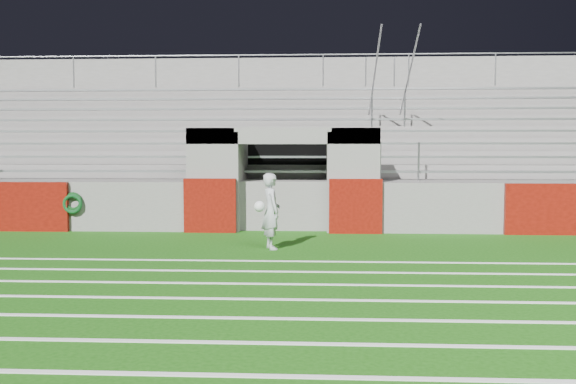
{
  "coord_description": "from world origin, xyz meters",
  "views": [
    {
      "loc": [
        0.97,
        -12.78,
        2.12
      ],
      "look_at": [
        0.2,
        1.8,
        1.1
      ],
      "focal_mm": 40.0,
      "sensor_mm": 36.0,
      "label": 1
    }
  ],
  "objects": [
    {
      "name": "ground",
      "position": [
        0.0,
        0.0,
        0.0
      ],
      "size": [
        90.0,
        90.0,
        0.0
      ],
      "primitive_type": "plane",
      "color": "#164B0C",
      "rests_on": "ground"
    },
    {
      "name": "field_markings",
      "position": [
        0.0,
        -5.0,
        0.01
      ],
      "size": [
        28.0,
        8.09,
        0.01
      ],
      "color": "white",
      "rests_on": "ground"
    },
    {
      "name": "stadium_structure",
      "position": [
        0.0,
        7.97,
        1.49
      ],
      "size": [
        26.0,
        8.48,
        5.42
      ],
      "color": "slate",
      "rests_on": "ground"
    },
    {
      "name": "hose_coil",
      "position": [
        -5.27,
        2.92,
        0.73
      ],
      "size": [
        0.51,
        0.14,
        0.55
      ],
      "color": "#0B3811",
      "rests_on": "ground"
    },
    {
      "name": "goalkeeper_with_ball",
      "position": [
        -0.09,
        0.45,
        0.8
      ],
      "size": [
        0.62,
        0.67,
        1.59
      ],
      "color": "#AEB3B8",
      "rests_on": "ground"
    }
  ]
}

